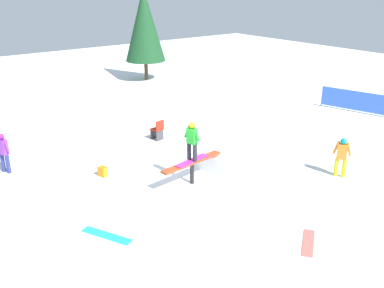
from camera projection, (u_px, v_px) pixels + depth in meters
name	position (u px, v px, depth m)	size (l,w,h in m)	color
ground_plane	(192.00, 183.00, 14.35)	(60.00, 60.00, 0.00)	white
rail_feature	(192.00, 164.00, 14.11)	(2.50, 0.56, 0.81)	black
snow_kicker_ramp	(229.00, 159.00, 15.44)	(1.80, 1.50, 0.64)	white
main_rider_on_rail	(192.00, 142.00, 13.82)	(1.41, 0.67, 1.34)	#D1298E
bystander_purple	(3.00, 151.00, 14.88)	(0.34, 0.59, 1.44)	navy
bystander_orange	(342.00, 155.00, 14.56)	(0.38, 0.58, 1.41)	yellow
loose_snowboard_coral	(308.00, 243.00, 11.10)	(1.25, 0.28, 0.02)	#E8665C
loose_snowboard_cyan	(107.00, 235.00, 11.41)	(1.51, 0.28, 0.02)	#22B9C1
folding_chair	(158.00, 130.00, 18.07)	(0.51, 0.51, 0.88)	#3F3F44
backpack_on_snow	(103.00, 172.00, 14.81)	(0.30, 0.22, 0.34)	orange
safety_fence	(379.00, 105.00, 21.10)	(1.51, 5.74, 1.10)	blue
pine_tree_near	(144.00, 25.00, 27.61)	(2.62, 2.62, 5.95)	#4C331E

